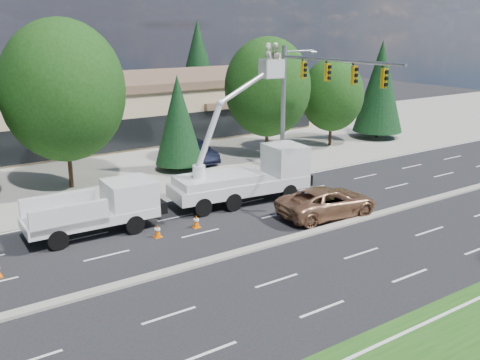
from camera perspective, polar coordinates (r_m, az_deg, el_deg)
ground at (r=25.13m, az=-0.56°, el=-7.96°), size 140.00×140.00×0.00m
concrete_apron at (r=42.40m, az=-15.60°, el=1.56°), size 140.00×22.00×0.01m
road_median at (r=25.10m, az=-0.56°, el=-7.83°), size 120.00×0.55×0.12m
strip_mall at (r=51.27m, az=-19.47°, el=6.92°), size 50.40×15.40×5.50m
tree_front_d at (r=35.70m, az=-18.35°, el=9.02°), size 7.79×7.79×10.80m
tree_front_e at (r=38.98m, az=-6.61°, el=6.40°), size 3.52×3.52×6.94m
tree_front_f at (r=42.94m, az=2.95°, el=9.86°), size 6.84×6.84×9.49m
tree_front_g at (r=47.57m, az=9.79°, el=8.92°), size 5.48×5.48×7.60m
tree_front_h at (r=51.82m, az=14.71°, el=9.65°), size 4.57×4.57×9.02m
tree_back_c at (r=65.45m, az=-13.83°, el=10.75°), size 4.35×4.35×8.57m
tree_back_d at (r=70.40m, az=-4.51°, el=12.56°), size 5.56×5.56×10.96m
signal_mast at (r=34.87m, az=6.93°, el=9.12°), size 2.76×10.16×9.00m
utility_pickup at (r=28.27m, az=-14.65°, el=-3.44°), size 6.66×2.79×2.52m
bucket_truck at (r=32.00m, az=1.13°, el=1.14°), size 8.66×3.46×9.32m
traffic_cone_b at (r=27.28m, az=-8.79°, el=-5.37°), size 0.40×0.40×0.70m
traffic_cone_c at (r=28.31m, az=-4.68°, el=-4.42°), size 0.40×0.40×0.70m
traffic_cone_d at (r=31.59m, az=6.47°, el=-2.26°), size 0.40×0.40×0.70m
minivan at (r=30.16m, az=9.34°, el=-2.32°), size 6.06×3.19×1.63m
parked_car_east at (r=41.82m, az=-4.84°, el=3.04°), size 1.85×4.94×1.61m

